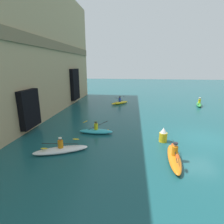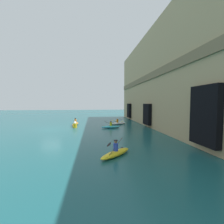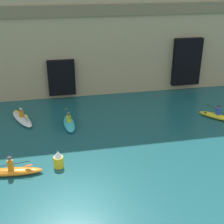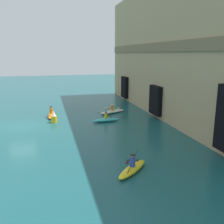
{
  "view_description": "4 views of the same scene",
  "coord_description": "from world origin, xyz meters",
  "px_view_note": "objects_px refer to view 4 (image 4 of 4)",
  "views": [
    {
      "loc": [
        -13.28,
        5.46,
        5.52
      ],
      "look_at": [
        3.66,
        7.54,
        0.93
      ],
      "focal_mm": 28.0,
      "sensor_mm": 36.0,
      "label": 1
    },
    {
      "loc": [
        21.77,
        5.81,
        3.71
      ],
      "look_at": [
        2.04,
        8.37,
        2.49
      ],
      "focal_mm": 24.0,
      "sensor_mm": 36.0,
      "label": 2
    },
    {
      "loc": [
        -0.86,
        -12.72,
        10.78
      ],
      "look_at": [
        2.78,
        5.42,
        2.26
      ],
      "focal_mm": 50.0,
      "sensor_mm": 36.0,
      "label": 3
    },
    {
      "loc": [
        24.72,
        2.76,
        6.95
      ],
      "look_at": [
        4.92,
        7.86,
        2.16
      ],
      "focal_mm": 40.0,
      "sensor_mm": 36.0,
      "label": 4
    }
  ],
  "objects_px": {
    "kayak_orange": "(51,114)",
    "marker_buoy": "(54,118)",
    "kayak_white": "(112,111)",
    "kayak_cyan": "(106,120)",
    "kayak_yellow": "(132,168)"
  },
  "relations": [
    {
      "from": "kayak_cyan",
      "to": "kayak_yellow",
      "type": "height_order",
      "value": "same"
    },
    {
      "from": "kayak_cyan",
      "to": "kayak_orange",
      "type": "xyz_separation_m",
      "value": [
        -3.69,
        -5.51,
        0.02
      ]
    },
    {
      "from": "kayak_yellow",
      "to": "marker_buoy",
      "type": "height_order",
      "value": "kayak_yellow"
    },
    {
      "from": "kayak_white",
      "to": "kayak_cyan",
      "type": "bearing_deg",
      "value": -137.71
    },
    {
      "from": "kayak_cyan",
      "to": "kayak_yellow",
      "type": "distance_m",
      "value": 11.62
    },
    {
      "from": "kayak_cyan",
      "to": "marker_buoy",
      "type": "height_order",
      "value": "kayak_cyan"
    },
    {
      "from": "kayak_orange",
      "to": "marker_buoy",
      "type": "xyz_separation_m",
      "value": [
        2.7,
        0.23,
        0.27
      ]
    },
    {
      "from": "kayak_yellow",
      "to": "kayak_cyan",
      "type": "bearing_deg",
      "value": -137.64
    },
    {
      "from": "kayak_white",
      "to": "marker_buoy",
      "type": "height_order",
      "value": "marker_buoy"
    },
    {
      "from": "kayak_cyan",
      "to": "kayak_white",
      "type": "relative_size",
      "value": 0.81
    },
    {
      "from": "marker_buoy",
      "to": "kayak_cyan",
      "type": "bearing_deg",
      "value": 79.29
    },
    {
      "from": "kayak_yellow",
      "to": "marker_buoy",
      "type": "bearing_deg",
      "value": -113.85
    },
    {
      "from": "kayak_orange",
      "to": "kayak_white",
      "type": "xyz_separation_m",
      "value": [
        0.16,
        7.09,
        -0.03
      ]
    },
    {
      "from": "kayak_cyan",
      "to": "kayak_orange",
      "type": "height_order",
      "value": "kayak_orange"
    },
    {
      "from": "kayak_orange",
      "to": "kayak_yellow",
      "type": "distance_m",
      "value": 15.9
    }
  ]
}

